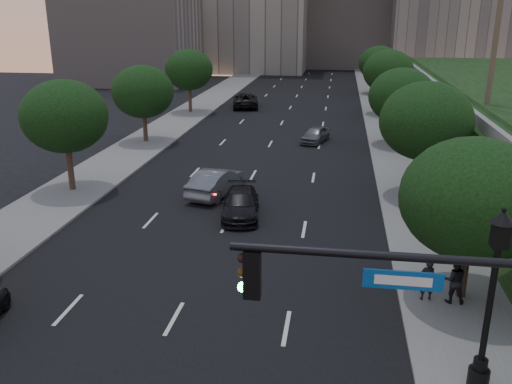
% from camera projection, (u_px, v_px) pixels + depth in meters
% --- Properties ---
extents(road_surface, '(16.00, 140.00, 0.02)m').
position_uv_depth(road_surface, '(267.00, 150.00, 42.62)').
color(road_surface, black).
rests_on(road_surface, ground).
extents(sidewalk_right, '(4.50, 140.00, 0.15)m').
position_uv_depth(sidewalk_right, '(401.00, 154.00, 41.13)').
color(sidewalk_right, slate).
rests_on(sidewalk_right, ground).
extents(sidewalk_left, '(4.50, 140.00, 0.15)m').
position_uv_depth(sidewalk_left, '(142.00, 145.00, 44.07)').
color(sidewalk_left, slate).
rests_on(sidewalk_left, ground).
extents(parapet_wall, '(0.35, 90.00, 0.70)m').
position_uv_depth(parapet_wall, '(457.00, 103.00, 37.44)').
color(parapet_wall, slate).
rests_on(parapet_wall, embankment).
extents(office_block_filler, '(18.00, 16.00, 14.00)m').
position_uv_depth(office_block_filler, '(132.00, 35.00, 81.65)').
color(office_block_filler, gray).
rests_on(office_block_filler, ground).
extents(tree_right_a, '(5.20, 5.20, 6.24)m').
position_uv_depth(tree_right_a, '(473.00, 199.00, 19.25)').
color(tree_right_a, '#38281C').
rests_on(tree_right_a, ground).
extents(tree_right_b, '(5.20, 5.20, 6.74)m').
position_uv_depth(tree_right_b, '(426.00, 121.00, 30.34)').
color(tree_right_b, '#38281C').
rests_on(tree_right_b, ground).
extents(tree_right_c, '(5.20, 5.20, 6.24)m').
position_uv_depth(tree_right_c, '(402.00, 96.00, 42.69)').
color(tree_right_c, '#38281C').
rests_on(tree_right_c, ground).
extents(tree_right_d, '(5.20, 5.20, 6.74)m').
position_uv_depth(tree_right_d, '(388.00, 71.00, 55.66)').
color(tree_right_d, '#38281C').
rests_on(tree_right_d, ground).
extents(tree_right_e, '(5.20, 5.20, 6.24)m').
position_uv_depth(tree_right_e, '(379.00, 63.00, 69.88)').
color(tree_right_e, '#38281C').
rests_on(tree_right_e, ground).
extents(tree_left_b, '(5.00, 5.00, 6.71)m').
position_uv_depth(tree_left_b, '(65.00, 116.00, 31.40)').
color(tree_left_b, '#38281C').
rests_on(tree_left_b, ground).
extents(tree_left_c, '(5.00, 5.00, 6.34)m').
position_uv_depth(tree_left_c, '(143.00, 92.00, 43.71)').
color(tree_left_c, '#38281C').
rests_on(tree_left_c, ground).
extents(tree_left_d, '(5.00, 5.00, 6.71)m').
position_uv_depth(tree_left_d, '(189.00, 70.00, 56.72)').
color(tree_left_d, '#38281C').
rests_on(tree_left_d, ground).
extents(street_lamp, '(0.64, 0.64, 5.62)m').
position_uv_depth(street_lamp, '(489.00, 310.00, 14.76)').
color(street_lamp, black).
rests_on(street_lamp, ground).
extents(sedan_mid_left, '(2.85, 5.14, 1.60)m').
position_uv_depth(sedan_mid_left, '(217.00, 182.00, 31.94)').
color(sedan_mid_left, '#5B5E63').
rests_on(sedan_mid_left, ground).
extents(sedan_far_left, '(3.74, 6.29, 1.64)m').
position_uv_depth(sedan_far_left, '(245.00, 100.00, 61.30)').
color(sedan_far_left, black).
rests_on(sedan_far_left, ground).
extents(sedan_near_right, '(2.52, 4.87, 1.35)m').
position_uv_depth(sedan_near_right, '(241.00, 204.00, 28.67)').
color(sedan_near_right, black).
rests_on(sedan_near_right, ground).
extents(sedan_far_right, '(2.62, 4.19, 1.33)m').
position_uv_depth(sedan_far_right, '(315.00, 135.00, 44.93)').
color(sedan_far_right, '#5A5C61').
rests_on(sedan_far_right, ground).
extents(pedestrian_a, '(0.66, 0.50, 1.63)m').
position_uv_depth(pedestrian_a, '(427.00, 280.00, 19.96)').
color(pedestrian_a, black).
rests_on(pedestrian_a, sidewalk_right).
extents(pedestrian_b, '(0.89, 0.70, 1.81)m').
position_uv_depth(pedestrian_b, '(454.00, 280.00, 19.77)').
color(pedestrian_b, black).
rests_on(pedestrian_b, sidewalk_right).
extents(pedestrian_c, '(1.22, 0.92, 1.93)m').
position_uv_depth(pedestrian_c, '(444.00, 213.00, 26.19)').
color(pedestrian_c, black).
rests_on(pedestrian_c, sidewalk_right).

